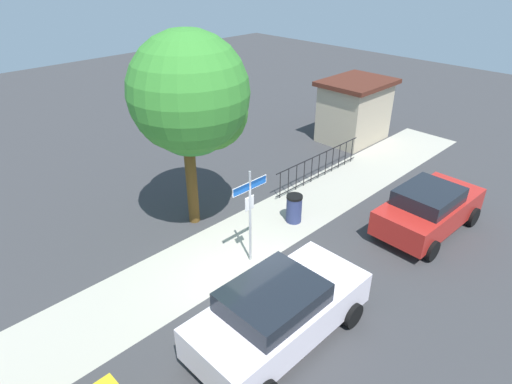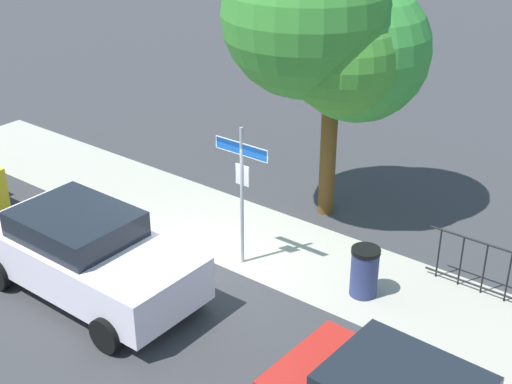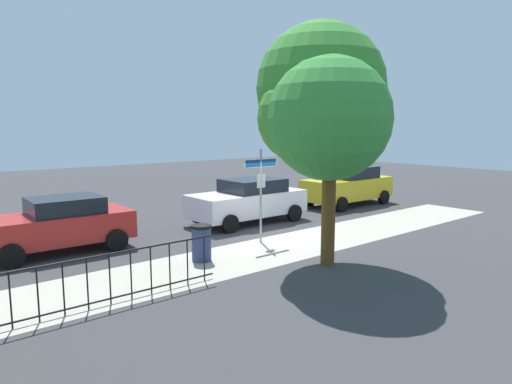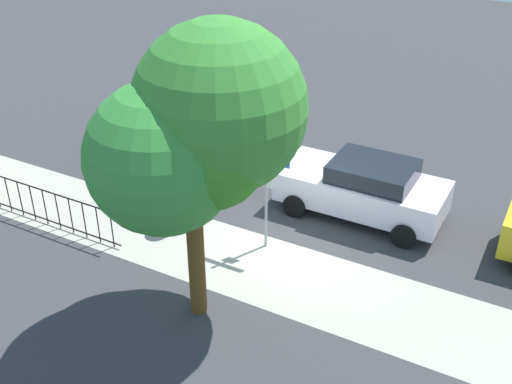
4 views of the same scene
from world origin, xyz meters
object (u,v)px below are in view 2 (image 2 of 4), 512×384
(shade_tree, at_px, (328,35))
(car_white, at_px, (87,254))
(trash_bin, at_px, (364,272))
(street_sign, at_px, (242,175))

(shade_tree, xyz_separation_m, car_white, (-1.75, -5.24, -3.31))
(trash_bin, bearing_deg, street_sign, -168.78)
(street_sign, bearing_deg, trash_bin, 11.22)
(shade_tree, bearing_deg, trash_bin, -42.23)
(car_white, distance_m, trash_bin, 5.16)
(shade_tree, height_order, trash_bin, shade_tree)
(street_sign, bearing_deg, car_white, -121.48)
(trash_bin, bearing_deg, car_white, -142.92)
(car_white, bearing_deg, street_sign, 58.79)
(shade_tree, distance_m, car_white, 6.45)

